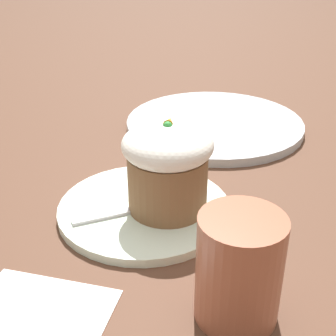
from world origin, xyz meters
TOP-DOWN VIEW (x-y plane):
  - ground_plane at (0.00, 0.00)m, footprint 4.00×4.00m
  - dessert_plate at (0.00, 0.00)m, footprint 0.20×0.20m
  - carrot_cake at (0.00, -0.03)m, footprint 0.10×0.10m
  - spoon at (-0.01, 0.00)m, footprint 0.08×0.11m
  - coffee_cup at (-0.15, -0.11)m, footprint 0.10×0.07m
  - side_plate at (0.27, -0.07)m, footprint 0.29×0.29m

SIDE VIEW (x-z plane):
  - ground_plane at x=0.00m, z-range 0.00..0.00m
  - dessert_plate at x=0.00m, z-range 0.00..0.01m
  - side_plate at x=0.27m, z-range 0.00..0.01m
  - spoon at x=-0.01m, z-range 0.01..0.02m
  - coffee_cup at x=-0.15m, z-range 0.00..0.10m
  - carrot_cake at x=0.00m, z-range 0.01..0.12m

